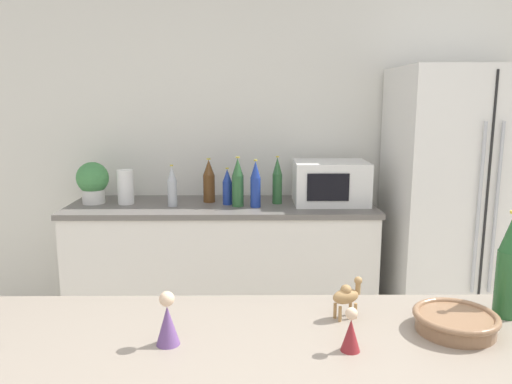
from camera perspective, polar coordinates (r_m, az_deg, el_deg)
name	(u,v)px	position (r m, az deg, el deg)	size (l,w,h in m)	color
wall_back	(270,147)	(3.58, 1.66, 5.12)	(8.00, 0.06, 2.55)	silver
back_counter	(223,271)	(3.43, -3.82, -8.98)	(2.01, 0.63, 0.93)	silver
refrigerator	(459,210)	(3.49, 22.15, -1.92)	(0.87, 0.76, 1.81)	silver
potted_plant	(93,181)	(3.47, -18.16, 1.19)	(0.21, 0.21, 0.28)	silver
paper_towel_roll	(126,187)	(3.39, -14.69, 0.57)	(0.11, 0.11, 0.23)	white
microwave	(330,182)	(3.33, 8.50, 1.09)	(0.48, 0.37, 0.28)	white
back_bottle_0	(227,187)	(3.27, -3.30, 0.57)	(0.06, 0.06, 0.24)	navy
back_bottle_1	(172,187)	(3.25, -9.56, 0.62)	(0.06, 0.06, 0.27)	#B2B7BC
back_bottle_2	(209,181)	(3.35, -5.40, 1.23)	(0.08, 0.08, 0.30)	brown
back_bottle_3	(255,185)	(3.18, -0.06, 0.85)	(0.07, 0.07, 0.31)	navy
back_bottle_4	(238,183)	(3.20, -2.10, 1.07)	(0.08, 0.08, 0.32)	#2D6033
back_bottle_5	(277,181)	(3.29, 2.45, 1.27)	(0.06, 0.06, 0.32)	#2D6033
wine_bottle	(509,267)	(1.76, 26.98, -7.61)	(0.08, 0.08, 0.34)	#235628
fruit_bowl	(455,321)	(1.63, 21.83, -13.53)	(0.25, 0.25, 0.06)	#8C6647
camel_figurine	(347,295)	(1.61, 10.36, -11.53)	(0.10, 0.08, 0.13)	#A87F4C
wise_man_figurine_blue	(351,332)	(1.43, 10.78, -15.47)	(0.05, 0.05, 0.13)	maroon
wise_man_figurine_crimson	(168,322)	(1.46, -10.08, -14.40)	(0.07, 0.07, 0.16)	#6B4784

